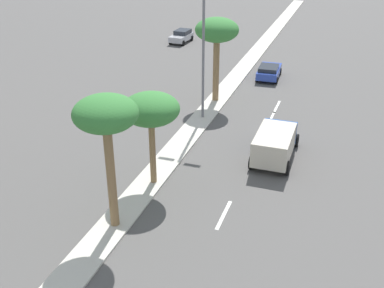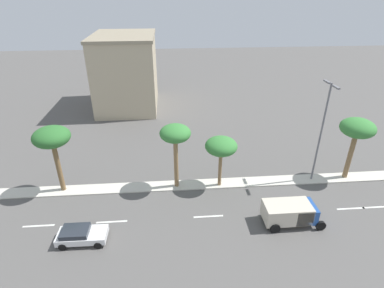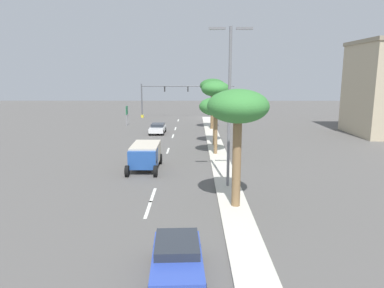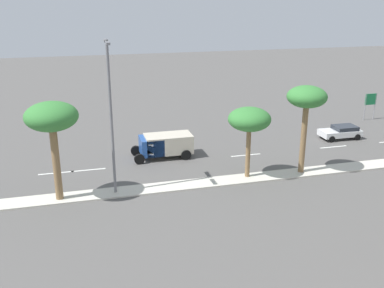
% 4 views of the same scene
% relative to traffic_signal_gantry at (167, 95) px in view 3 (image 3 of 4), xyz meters
% --- Properties ---
extents(ground_plane, '(160.00, 160.00, 0.00)m').
position_rel_traffic_signal_gantry_xyz_m(ground_plane, '(-7.28, 38.24, -4.13)').
color(ground_plane, '#565451').
extents(median_curb, '(1.80, 98.27, 0.12)m').
position_rel_traffic_signal_gantry_xyz_m(median_curb, '(-7.28, 49.15, -4.07)').
color(median_curb, beige).
rests_on(median_curb, ground).
extents(lane_stripe_leading, '(0.20, 2.80, 0.01)m').
position_rel_traffic_signal_gantry_xyz_m(lane_stripe_leading, '(-2.11, 4.02, -4.12)').
color(lane_stripe_leading, silver).
rests_on(lane_stripe_leading, ground).
extents(lane_stripe_near, '(0.20, 2.80, 0.01)m').
position_rel_traffic_signal_gantry_xyz_m(lane_stripe_near, '(-2.11, 13.49, -4.12)').
color(lane_stripe_near, silver).
rests_on(lane_stripe_near, ground).
extents(lane_stripe_left, '(0.20, 2.80, 0.01)m').
position_rel_traffic_signal_gantry_xyz_m(lane_stripe_left, '(-2.11, 20.00, -4.12)').
color(lane_stripe_left, silver).
rests_on(lane_stripe_left, ground).
extents(lane_stripe_rear, '(0.20, 2.80, 0.01)m').
position_rel_traffic_signal_gantry_xyz_m(lane_stripe_rear, '(-2.11, 28.95, -4.12)').
color(lane_stripe_rear, silver).
rests_on(lane_stripe_rear, ground).
extents(lane_stripe_trailing, '(0.20, 2.80, 0.01)m').
position_rel_traffic_signal_gantry_xyz_m(lane_stripe_trailing, '(-2.11, 42.92, -4.12)').
color(lane_stripe_trailing, silver).
rests_on(lane_stripe_trailing, ground).
extents(lane_stripe_mid, '(0.20, 2.80, 0.01)m').
position_rel_traffic_signal_gantry_xyz_m(lane_stripe_mid, '(-2.11, 45.50, -4.12)').
color(lane_stripe_mid, silver).
rests_on(lane_stripe_mid, ground).
extents(traffic_signal_gantry, '(17.20, 0.53, 6.18)m').
position_rel_traffic_signal_gantry_xyz_m(traffic_signal_gantry, '(0.00, 0.00, 0.00)').
color(traffic_signal_gantry, '#515459').
rests_on(traffic_signal_gantry, ground).
extents(directional_road_sign, '(0.10, 1.43, 3.08)m').
position_rel_traffic_signal_gantry_xyz_m(directional_road_sign, '(5.52, 10.70, -1.96)').
color(directional_road_sign, gray).
rests_on(directional_road_sign, ground).
extents(palm_tree_left, '(3.60, 3.60, 7.17)m').
position_rel_traffic_signal_gantry_xyz_m(palm_tree_left, '(-7.49, 14.22, 2.01)').
color(palm_tree_left, brown).
rests_on(palm_tree_left, median_curb).
extents(palm_tree_leading, '(3.11, 3.11, 7.09)m').
position_rel_traffic_signal_gantry_xyz_m(palm_tree_leading, '(-7.20, 26.16, 2.01)').
color(palm_tree_leading, olive).
rests_on(palm_tree_leading, median_curb).
extents(palm_tree_mid, '(3.30, 3.30, 5.61)m').
position_rel_traffic_signal_gantry_xyz_m(palm_tree_mid, '(-7.00, 30.77, 0.63)').
color(palm_tree_mid, olive).
rests_on(palm_tree_mid, median_curb).
extents(palm_tree_near, '(3.58, 3.58, 7.01)m').
position_rel_traffic_signal_gantry_xyz_m(palm_tree_near, '(-7.39, 45.10, 1.83)').
color(palm_tree_near, olive).
rests_on(palm_tree_near, median_curb).
extents(street_lamp_left, '(2.90, 0.24, 10.93)m').
position_rel_traffic_signal_gantry_xyz_m(street_lamp_left, '(-7.27, 41.17, 2.32)').
color(street_lamp_left, slate).
rests_on(street_lamp_left, median_curb).
extents(sedan_white_mid, '(2.09, 4.10, 1.30)m').
position_rel_traffic_signal_gantry_xyz_m(sedan_white_mid, '(0.07, 17.84, -3.41)').
color(sedan_white_mid, silver).
rests_on(sedan_white_mid, ground).
extents(sedan_blue_inboard, '(2.25, 4.28, 1.36)m').
position_rel_traffic_signal_gantry_xyz_m(sedan_blue_inboard, '(-4.19, 52.66, -3.38)').
color(sedan_blue_inboard, '#2D47AD').
rests_on(sedan_blue_inboard, ground).
extents(box_truck, '(2.51, 5.31, 2.07)m').
position_rel_traffic_signal_gantry_xyz_m(box_truck, '(-0.71, 36.29, -2.92)').
color(box_truck, '#234C99').
rests_on(box_truck, ground).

